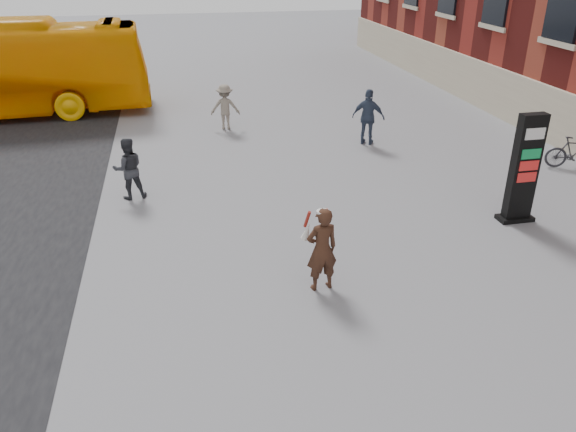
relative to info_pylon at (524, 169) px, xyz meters
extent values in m
plane|color=#9E9EA3|center=(-4.99, -2.23, -1.32)|extent=(100.00, 100.00, 0.00)
cube|color=black|center=(0.00, 0.00, 0.00)|extent=(0.63, 0.27, 2.64)
cube|color=black|center=(0.00, 0.00, -1.27)|extent=(0.85, 0.43, 0.11)
cube|color=white|center=(0.00, 0.00, 0.90)|extent=(0.48, 0.30, 0.26)
cube|color=#0E6936|center=(0.00, 0.00, 0.42)|extent=(0.48, 0.30, 0.23)
cube|color=#AC1B19|center=(0.00, 0.00, 0.14)|extent=(0.48, 0.30, 0.23)
cube|color=#AC1B19|center=(0.00, 0.00, -0.15)|extent=(0.48, 0.30, 0.23)
imported|color=#351F14|center=(-5.38, -1.95, -0.46)|extent=(0.68, 0.50, 1.71)
cylinder|color=white|center=(-5.38, -1.95, 0.31)|extent=(0.24, 0.24, 0.06)
cone|color=white|center=(-5.21, -1.67, -0.16)|extent=(0.25, 0.26, 0.41)
cylinder|color=maroon|center=(-5.21, -1.67, 0.09)|extent=(0.13, 0.15, 0.35)
cone|color=white|center=(-5.62, -1.73, -0.16)|extent=(0.26, 0.24, 0.41)
cylinder|color=maroon|center=(-5.62, -1.73, 0.09)|extent=(0.15, 0.13, 0.35)
imported|color=#303137|center=(-9.17, 3.26, -0.50)|extent=(0.89, 0.75, 1.63)
imported|color=gray|center=(-6.08, 8.92, -0.51)|extent=(1.10, 0.72, 1.61)
imported|color=#38445B|center=(-1.63, 6.25, -0.40)|extent=(1.15, 0.94, 1.84)
imported|color=#2D2C32|center=(3.61, 2.82, -0.83)|extent=(1.67, 1.04, 0.97)
camera|label=1|loc=(-7.87, -10.87, 4.71)|focal=35.00mm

